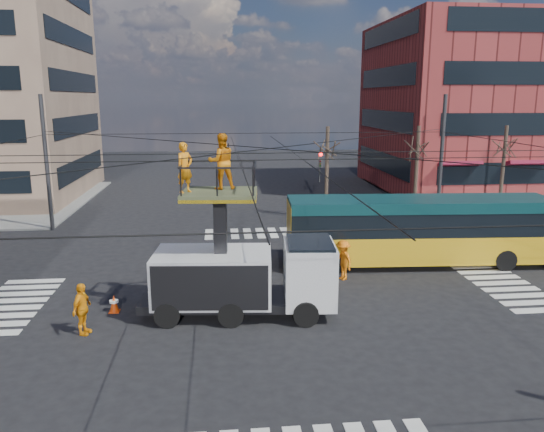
% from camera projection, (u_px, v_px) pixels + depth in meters
% --- Properties ---
extents(ground, '(120.00, 120.00, 0.00)m').
position_uv_depth(ground, '(271.00, 295.00, 21.40)').
color(ground, black).
rests_on(ground, ground).
extents(sidewalk_ne, '(18.00, 18.00, 0.12)m').
position_uv_depth(sidewalk_ne, '(498.00, 193.00, 43.84)').
color(sidewalk_ne, slate).
rests_on(sidewalk_ne, ground).
extents(crosswalks, '(22.40, 22.40, 0.02)m').
position_uv_depth(crosswalks, '(271.00, 295.00, 21.40)').
color(crosswalks, silver).
rests_on(crosswalks, ground).
extents(building_ne, '(20.06, 16.06, 14.00)m').
position_uv_depth(building_ne, '(498.00, 107.00, 45.31)').
color(building_ne, maroon).
rests_on(building_ne, ground).
extents(overhead_network, '(24.24, 24.24, 8.00)m').
position_uv_depth(overhead_network, '(268.00, 189.00, 20.85)').
color(overhead_network, '#2D2D30').
rests_on(overhead_network, ground).
extents(tree_a, '(2.00, 2.00, 6.00)m').
position_uv_depth(tree_a, '(327.00, 148.00, 33.99)').
color(tree_a, '#382B21').
rests_on(tree_a, ground).
extents(tree_b, '(2.00, 2.00, 6.00)m').
position_uv_depth(tree_b, '(418.00, 147.00, 34.58)').
color(tree_b, '#382B21').
rests_on(tree_b, ground).
extents(tree_c, '(2.00, 2.00, 6.00)m').
position_uv_depth(tree_c, '(505.00, 146.00, 35.17)').
color(tree_c, '#382B21').
rests_on(tree_c, ground).
extents(utility_truck, '(7.17, 3.13, 6.56)m').
position_uv_depth(utility_truck, '(243.00, 259.00, 19.13)').
color(utility_truck, black).
rests_on(utility_truck, ground).
extents(city_bus, '(12.50, 3.26, 3.20)m').
position_uv_depth(city_bus, '(419.00, 229.00, 24.98)').
color(city_bus, gold).
rests_on(city_bus, ground).
extents(traffic_cone, '(0.36, 0.36, 0.64)m').
position_uv_depth(traffic_cone, '(114.00, 304.00, 19.64)').
color(traffic_cone, red).
rests_on(traffic_cone, ground).
extents(worker_ground, '(0.71, 1.13, 1.79)m').
position_uv_depth(worker_ground, '(82.00, 309.00, 17.66)').
color(worker_ground, '#FF9E10').
rests_on(worker_ground, ground).
extents(flagger, '(1.04, 1.30, 1.76)m').
position_uv_depth(flagger, '(343.00, 260.00, 23.04)').
color(flagger, orange).
rests_on(flagger, ground).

